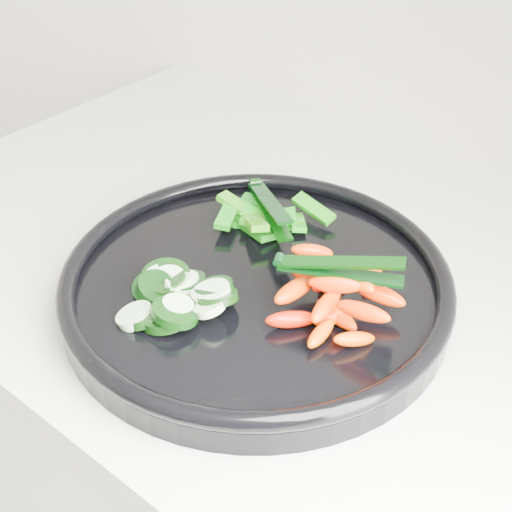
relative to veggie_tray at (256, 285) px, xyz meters
The scene contains 6 objects.
veggie_tray is the anchor object (origin of this frame).
cucumber_pile 0.08m from the veggie_tray, 120.90° to the right, with size 0.12×0.11×0.04m.
carrot_pile 0.09m from the veggie_tray, ahead, with size 0.13×0.15×0.06m.
pepper_pile 0.10m from the veggie_tray, 126.72° to the left, with size 0.12×0.10×0.04m.
tong_carrot 0.10m from the veggie_tray, ahead, with size 0.11×0.06×0.02m.
tong_pepper 0.10m from the veggie_tray, 121.74° to the left, with size 0.10×0.08×0.02m.
Camera 1 is at (-0.18, 1.20, 1.38)m, focal length 50.00 mm.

